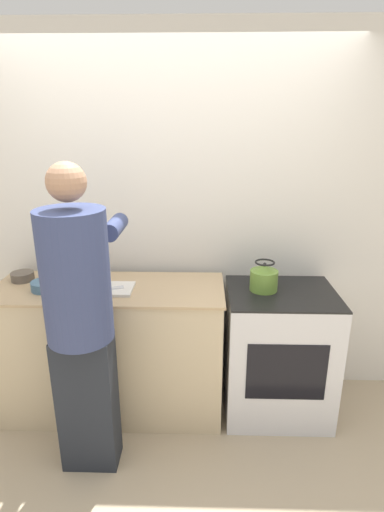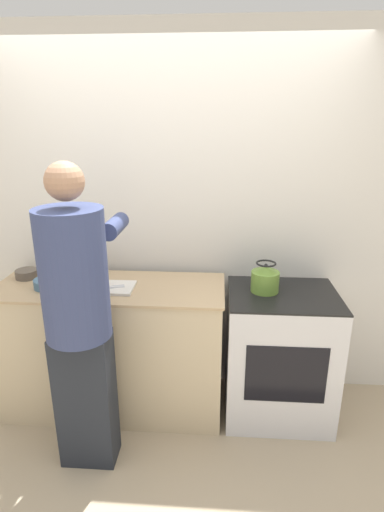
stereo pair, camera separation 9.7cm
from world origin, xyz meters
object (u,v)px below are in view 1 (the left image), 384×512
Objects in this scene: person at (80,316)px; knife at (107,289)px; cutting_board at (107,289)px; oven at (278,352)px; kettle at (264,278)px; canister_jar at (77,265)px; bowl_prep at (46,285)px.

person is 8.93× the size of knife.
person is 0.44m from cutting_board.
person is (-1.19, -0.51, 0.52)m from oven.
oven is 0.55m from kettle.
knife is at bearing 83.45° from person.
canister_jar is at bearing 175.54° from kettle.
person reaches higher than oven.
kettle is at bearing 4.06° from bowl_prep.
knife is at bearing -173.14° from kettle.
knife is 1.00× the size of kettle.
bowl_prep reaches higher than oven.
oven is 4.77× the size of canister_jar.
canister_jar is (-0.21, 0.64, 0.06)m from person.
kettle is at bearing 26.75° from person.
person is 0.67m from canister_jar.
person is 8.94× the size of kettle.
bowl_prep is at bearing -175.94° from kettle.
cutting_board is at bearing -38.15° from canister_jar.
oven is 1.63m from bowl_prep.
oven is at bearing -5.40° from canister_jar.
person is at bearing -156.98° from oven.
oven is 1.25m from knife.
cutting_board is 1.75× the size of canister_jar.
kettle is 1.28m from canister_jar.
kettle is at bearing 165.06° from oven.
person is at bearing -50.67° from bowl_prep.
oven is 1.39m from person.
cutting_board is 0.40m from bowl_prep.
bowl_prep is at bearing -126.69° from canister_jar.
canister_jar is at bearing 108.10° from person.
canister_jar is at bearing 141.85° from cutting_board.
knife is at bearing -40.93° from canister_jar.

